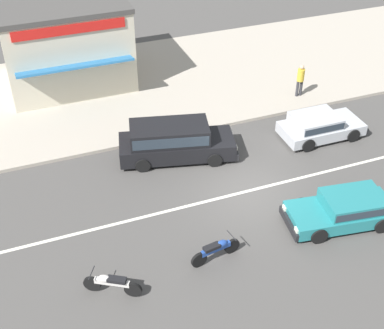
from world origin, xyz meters
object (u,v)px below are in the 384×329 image
object	(u,v)px
hatchback_silver_3	(319,125)
motorcycle_0	(112,283)
pedestrian_near_clock	(301,78)
shopfront_mid_block	(64,41)
minivan_black_1	(173,140)
hatchback_teal_5	(345,208)
motorcycle_1	(216,250)

from	to	relation	value
hatchback_silver_3	motorcycle_0	distance (m)	11.86
pedestrian_near_clock	shopfront_mid_block	size ratio (longest dim) A/B	0.27
minivan_black_1	hatchback_silver_3	world-z (taller)	minivan_black_1
hatchback_teal_5	motorcycle_1	xyz separation A→B (m)	(-4.97, -0.08, -0.17)
hatchback_teal_5	shopfront_mid_block	size ratio (longest dim) A/B	0.68
hatchback_silver_3	motorcycle_0	size ratio (longest dim) A/B	2.25
motorcycle_0	pedestrian_near_clock	size ratio (longest dim) A/B	1.01
motorcycle_0	motorcycle_1	bearing A→B (deg)	2.88
hatchback_teal_5	shopfront_mid_block	xyz separation A→B (m)	(-7.18, 14.09, 1.67)
pedestrian_near_clock	hatchback_silver_3	bearing A→B (deg)	-105.75
pedestrian_near_clock	minivan_black_1	bearing A→B (deg)	-161.05
minivan_black_1	hatchback_silver_3	xyz separation A→B (m)	(6.43, -0.80, -0.26)
minivan_black_1	pedestrian_near_clock	bearing A→B (deg)	18.95
pedestrian_near_clock	shopfront_mid_block	xyz separation A→B (m)	(-10.19, 5.67, 1.16)
hatchback_silver_3	motorcycle_1	xyz separation A→B (m)	(-7.04, -5.17, -0.17)
minivan_black_1	motorcycle_1	bearing A→B (deg)	-95.85
hatchback_teal_5	motorcycle_0	bearing A→B (deg)	-178.24
pedestrian_near_clock	motorcycle_0	bearing A→B (deg)	-143.00
motorcycle_0	motorcycle_1	distance (m)	3.55
motorcycle_0	shopfront_mid_block	size ratio (longest dim) A/B	0.27
hatchback_teal_5	pedestrian_near_clock	world-z (taller)	pedestrian_near_clock
hatchback_silver_3	hatchback_teal_5	bearing A→B (deg)	-112.12
minivan_black_1	motorcycle_0	world-z (taller)	minivan_black_1
motorcycle_1	pedestrian_near_clock	bearing A→B (deg)	46.82
minivan_black_1	hatchback_teal_5	bearing A→B (deg)	-53.49
hatchback_teal_5	motorcycle_0	world-z (taller)	hatchback_teal_5
motorcycle_1	shopfront_mid_block	distance (m)	14.46
hatchback_silver_3	shopfront_mid_block	world-z (taller)	shopfront_mid_block
minivan_black_1	hatchback_silver_3	distance (m)	6.48
motorcycle_0	motorcycle_1	world-z (taller)	same
minivan_black_1	motorcycle_0	xyz separation A→B (m)	(-4.15, -6.15, -0.42)
hatchback_teal_5	motorcycle_1	world-z (taller)	hatchback_teal_5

